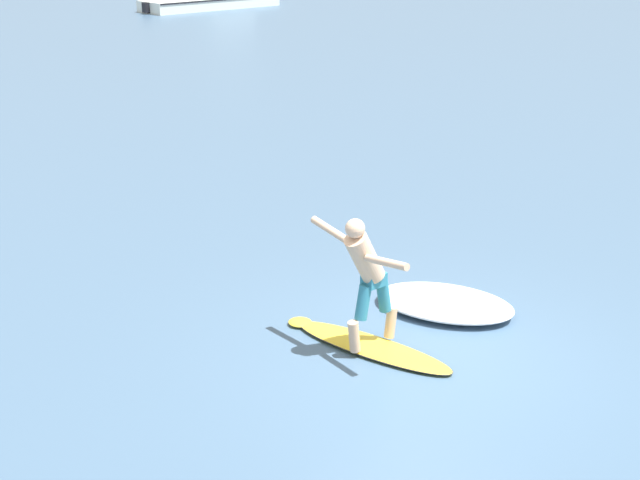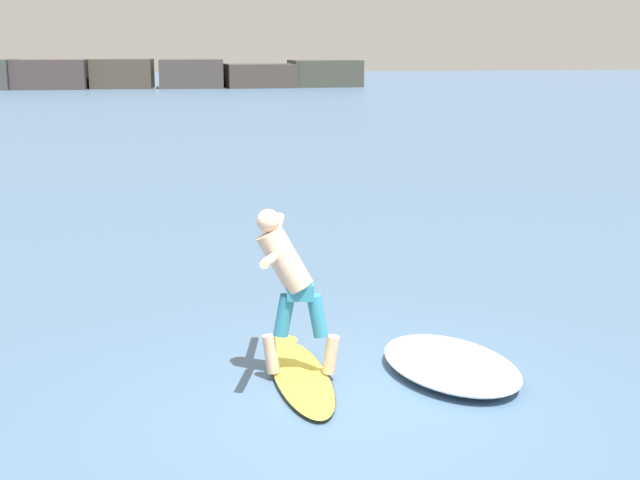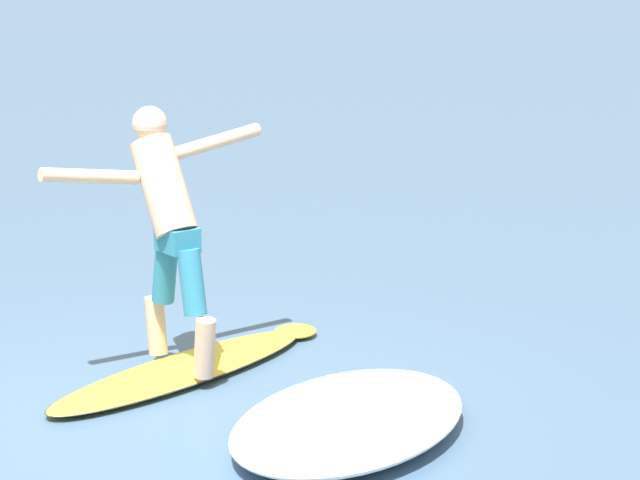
% 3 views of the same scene
% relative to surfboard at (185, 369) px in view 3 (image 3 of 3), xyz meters
% --- Properties ---
extents(ground_plane, '(200.00, 200.00, 0.00)m').
position_rel_surfboard_xyz_m(ground_plane, '(0.25, -0.61, -0.04)').
color(ground_plane, '#436180').
extents(surfboard, '(0.60, 2.41, 0.21)m').
position_rel_surfboard_xyz_m(surfboard, '(0.00, 0.00, 0.00)').
color(surfboard, yellow).
rests_on(surfboard, ground).
extents(surfer, '(0.88, 1.61, 1.68)m').
position_rel_surfboard_xyz_m(surfer, '(-0.12, -0.02, 1.04)').
color(surfer, '#D4AE8E').
rests_on(surfer, surfboard).
extents(wave_foam_at_tail, '(1.59, 2.09, 0.22)m').
position_rel_surfboard_xyz_m(wave_foam_at_tail, '(1.54, -0.13, 0.07)').
color(wave_foam_at_tail, white).
rests_on(wave_foam_at_tail, ground).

